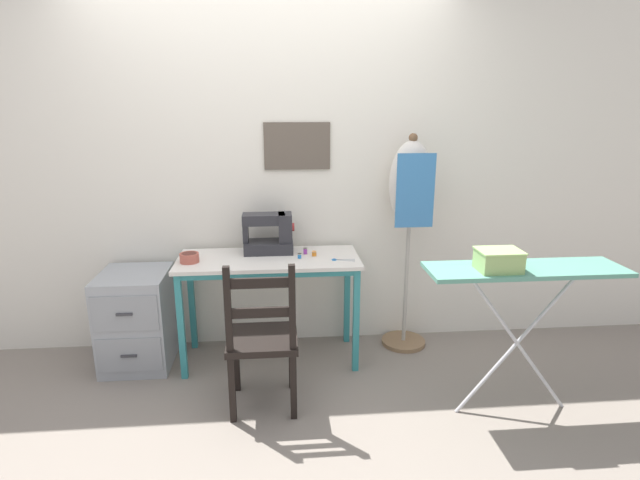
{
  "coord_description": "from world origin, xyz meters",
  "views": [
    {
      "loc": [
        0.06,
        -2.93,
        1.74
      ],
      "look_at": [
        0.34,
        0.23,
        0.86
      ],
      "focal_mm": 28.0,
      "sensor_mm": 36.0,
      "label": 1
    }
  ],
  "objects_px": {
    "fabric_bowl": "(189,258)",
    "dress_form": "(410,197)",
    "sewing_machine": "(270,234)",
    "scissors": "(340,260)",
    "thread_spool_near_machine": "(299,256)",
    "thread_spool_mid_table": "(305,251)",
    "filing_cabinet": "(137,319)",
    "storage_box": "(499,260)",
    "thread_spool_far_edge": "(314,254)",
    "wooden_chair": "(262,340)",
    "ironing_board": "(525,277)"
  },
  "relations": [
    {
      "from": "scissors",
      "to": "storage_box",
      "type": "distance_m",
      "value": 1.03
    },
    {
      "from": "scissors",
      "to": "wooden_chair",
      "type": "xyz_separation_m",
      "value": [
        -0.5,
        -0.48,
        -0.31
      ]
    },
    {
      "from": "thread_spool_far_edge",
      "to": "dress_form",
      "type": "distance_m",
      "value": 0.77
    },
    {
      "from": "thread_spool_mid_table",
      "to": "filing_cabinet",
      "type": "relative_size",
      "value": 0.07
    },
    {
      "from": "fabric_bowl",
      "to": "dress_form",
      "type": "xyz_separation_m",
      "value": [
        1.49,
        0.18,
        0.34
      ]
    },
    {
      "from": "thread_spool_mid_table",
      "to": "thread_spool_far_edge",
      "type": "relative_size",
      "value": 1.17
    },
    {
      "from": "sewing_machine",
      "to": "fabric_bowl",
      "type": "relative_size",
      "value": 2.84
    },
    {
      "from": "dress_form",
      "to": "ironing_board",
      "type": "height_order",
      "value": "dress_form"
    },
    {
      "from": "fabric_bowl",
      "to": "sewing_machine",
      "type": "bearing_deg",
      "value": 18.57
    },
    {
      "from": "dress_form",
      "to": "storage_box",
      "type": "relative_size",
      "value": 6.77
    },
    {
      "from": "fabric_bowl",
      "to": "thread_spool_near_machine",
      "type": "xyz_separation_m",
      "value": [
        0.71,
        0.01,
        -0.01
      ]
    },
    {
      "from": "thread_spool_far_edge",
      "to": "scissors",
      "type": "bearing_deg",
      "value": -32.72
    },
    {
      "from": "scissors",
      "to": "thread_spool_mid_table",
      "type": "bearing_deg",
      "value": 145.13
    },
    {
      "from": "filing_cabinet",
      "to": "sewing_machine",
      "type": "bearing_deg",
      "value": 6.28
    },
    {
      "from": "ironing_board",
      "to": "storage_box",
      "type": "xyz_separation_m",
      "value": [
        -0.18,
        -0.04,
        0.11
      ]
    },
    {
      "from": "scissors",
      "to": "storage_box",
      "type": "xyz_separation_m",
      "value": [
        0.76,
        -0.67,
        0.19
      ]
    },
    {
      "from": "filing_cabinet",
      "to": "storage_box",
      "type": "height_order",
      "value": "storage_box"
    },
    {
      "from": "scissors",
      "to": "ironing_board",
      "type": "relative_size",
      "value": 0.14
    },
    {
      "from": "thread_spool_mid_table",
      "to": "storage_box",
      "type": "bearing_deg",
      "value": -40.27
    },
    {
      "from": "thread_spool_far_edge",
      "to": "sewing_machine",
      "type": "bearing_deg",
      "value": 158.14
    },
    {
      "from": "scissors",
      "to": "thread_spool_mid_table",
      "type": "height_order",
      "value": "thread_spool_mid_table"
    },
    {
      "from": "thread_spool_far_edge",
      "to": "storage_box",
      "type": "bearing_deg",
      "value": -40.27
    },
    {
      "from": "wooden_chair",
      "to": "scissors",
      "type": "bearing_deg",
      "value": 43.56
    },
    {
      "from": "scissors",
      "to": "ironing_board",
      "type": "distance_m",
      "value": 1.13
    },
    {
      "from": "ironing_board",
      "to": "filing_cabinet",
      "type": "bearing_deg",
      "value": 161.83
    },
    {
      "from": "thread_spool_far_edge",
      "to": "fabric_bowl",
      "type": "bearing_deg",
      "value": -175.85
    },
    {
      "from": "storage_box",
      "to": "fabric_bowl",
      "type": "bearing_deg",
      "value": 157.46
    },
    {
      "from": "thread_spool_far_edge",
      "to": "wooden_chair",
      "type": "height_order",
      "value": "wooden_chair"
    },
    {
      "from": "ironing_board",
      "to": "storage_box",
      "type": "distance_m",
      "value": 0.21
    },
    {
      "from": "fabric_bowl",
      "to": "scissors",
      "type": "height_order",
      "value": "fabric_bowl"
    },
    {
      "from": "thread_spool_mid_table",
      "to": "wooden_chair",
      "type": "relative_size",
      "value": 0.05
    },
    {
      "from": "fabric_bowl",
      "to": "dress_form",
      "type": "distance_m",
      "value": 1.53
    },
    {
      "from": "filing_cabinet",
      "to": "ironing_board",
      "type": "distance_m",
      "value": 2.46
    },
    {
      "from": "sewing_machine",
      "to": "dress_form",
      "type": "height_order",
      "value": "dress_form"
    },
    {
      "from": "thread_spool_near_machine",
      "to": "thread_spool_mid_table",
      "type": "height_order",
      "value": "thread_spool_mid_table"
    },
    {
      "from": "thread_spool_mid_table",
      "to": "wooden_chair",
      "type": "distance_m",
      "value": 0.77
    },
    {
      "from": "filing_cabinet",
      "to": "wooden_chair",
      "type": "bearing_deg",
      "value": -34.74
    },
    {
      "from": "scissors",
      "to": "ironing_board",
      "type": "xyz_separation_m",
      "value": [
        0.93,
        -0.63,
        0.08
      ]
    },
    {
      "from": "wooden_chair",
      "to": "ironing_board",
      "type": "distance_m",
      "value": 1.49
    },
    {
      "from": "scissors",
      "to": "thread_spool_mid_table",
      "type": "xyz_separation_m",
      "value": [
        -0.22,
        0.15,
        0.02
      ]
    },
    {
      "from": "scissors",
      "to": "thread_spool_mid_table",
      "type": "relative_size",
      "value": 3.44
    },
    {
      "from": "dress_form",
      "to": "filing_cabinet",
      "type": "bearing_deg",
      "value": -176.66
    },
    {
      "from": "fabric_bowl",
      "to": "filing_cabinet",
      "type": "height_order",
      "value": "fabric_bowl"
    },
    {
      "from": "dress_form",
      "to": "ironing_board",
      "type": "xyz_separation_m",
      "value": [
        0.42,
        -0.86,
        -0.29
      ]
    },
    {
      "from": "scissors",
      "to": "wooden_chair",
      "type": "relative_size",
      "value": 0.17
    },
    {
      "from": "scissors",
      "to": "thread_spool_near_machine",
      "type": "bearing_deg",
      "value": 168.16
    },
    {
      "from": "dress_form",
      "to": "scissors",
      "type": "bearing_deg",
      "value": -156.11
    },
    {
      "from": "filing_cabinet",
      "to": "storage_box",
      "type": "bearing_deg",
      "value": -20.51
    },
    {
      "from": "sewing_machine",
      "to": "thread_spool_far_edge",
      "type": "distance_m",
      "value": 0.33
    },
    {
      "from": "wooden_chair",
      "to": "ironing_board",
      "type": "xyz_separation_m",
      "value": [
        1.43,
        -0.16,
        0.39
      ]
    }
  ]
}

